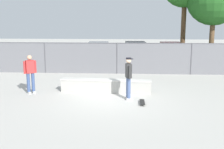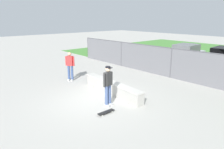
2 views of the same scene
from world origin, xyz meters
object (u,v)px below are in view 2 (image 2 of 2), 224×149
Objects in this scene: car_black at (224,58)px; bystander at (70,65)px; skateboarder at (108,84)px; car_silver at (185,54)px; concrete_ledge at (112,88)px; skateboard at (106,112)px.

bystander reaches higher than car_black.
car_silver is (-2.48, 10.80, -0.19)m from skateboarder.
car_black is (1.60, 10.11, 0.52)m from concrete_ledge.
skateboarder is 2.30× the size of skateboard.
car_silver is 1.00× the size of car_black.
car_silver is at bearing 105.04° from skateboard.
bystander reaches higher than car_silver.
car_silver is at bearing 102.95° from skateboarder.
car_silver is 10.23m from bystander.
skateboarder is (1.09, -1.20, 0.71)m from concrete_ledge.
bystander reaches higher than concrete_ledge.
bystander is (-5.10, -10.51, 0.17)m from car_black.
car_silver is (-1.40, 9.60, 0.52)m from concrete_ledge.
concrete_ledge is 3.59m from bystander.
car_silver is 3.04m from car_black.
concrete_ledge is 2.40× the size of bystander.
skateboarder is at bearing -9.78° from bystander.
concrete_ledge is at bearing -81.72° from car_silver.
skateboard is (0.58, -0.61, -0.96)m from skateboarder.
skateboarder is at bearing 133.75° from skateboard.
skateboarder is at bearing -92.61° from car_black.
bystander is (-5.17, 1.40, 0.94)m from skateboard.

